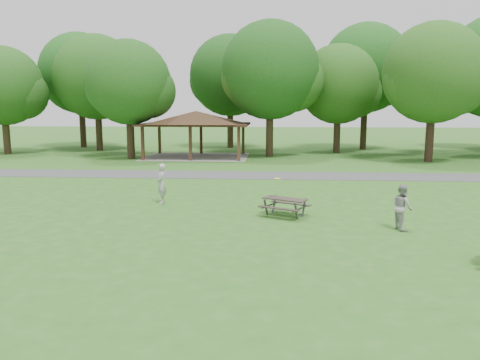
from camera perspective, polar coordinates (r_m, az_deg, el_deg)
ground at (r=14.74m, az=-5.00°, el=-7.40°), size 160.00×160.00×0.00m
asphalt_path at (r=28.36m, az=-0.61°, el=0.61°), size 120.00×3.20×0.02m
pavilion at (r=38.49m, az=-5.41°, el=7.35°), size 8.60×7.01×3.76m
tree_row_b at (r=45.81m, az=-26.84°, el=9.95°), size 7.14×6.80×9.28m
tree_row_c at (r=45.99m, az=-16.95°, el=11.60°), size 8.19×7.80×10.67m
tree_row_d at (r=38.20m, az=-13.28°, el=11.20°), size 6.93×6.60×9.27m
tree_row_e at (r=39.08m, az=3.85°, el=12.85°), size 8.40×8.00×11.02m
tree_row_f at (r=42.92m, az=12.02°, el=11.07°), size 7.35×7.00×9.55m
tree_row_g at (r=37.95m, az=22.64°, el=11.62°), size 7.77×7.40×10.25m
tree_deep_a at (r=50.37m, az=-18.79°, el=11.93°), size 8.40×8.00×11.38m
tree_deep_b at (r=47.25m, az=-1.09°, el=12.33°), size 8.40×8.00×11.13m
tree_deep_c at (r=46.95m, az=15.22°, el=12.73°), size 8.82×8.40×11.90m
picnic_table_middle at (r=17.86m, az=5.50°, el=-2.76°), size 2.07×1.93×0.71m
frisbee_in_flight at (r=17.75m, az=4.56°, el=0.19°), size 0.33×0.33×0.02m
frisbee_thrower at (r=20.40m, az=-9.58°, el=-0.42°), size 0.54×0.70×1.71m
frisbee_catcher at (r=16.76m, az=19.18°, el=-3.13°), size 0.72×0.85×1.55m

